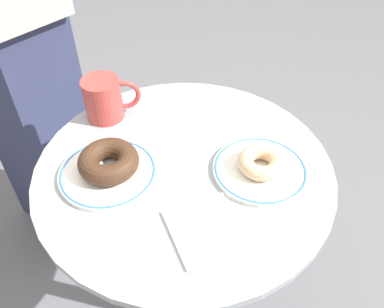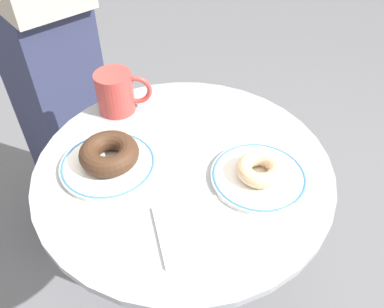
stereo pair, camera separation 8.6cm
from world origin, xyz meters
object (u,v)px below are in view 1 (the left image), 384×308
(coffee_mug, at_px, (106,99))
(person_figure, at_px, (4,31))
(plate_left, at_px, (109,173))
(paper_napkin, at_px, (207,229))
(plate_right, at_px, (261,170))
(donut_glazed, at_px, (262,162))
(cafe_table, at_px, (186,234))
(donut_chocolate, at_px, (109,161))

(coffee_mug, xyz_separation_m, person_figure, (-0.32, 0.29, 0.03))
(person_figure, bearing_deg, coffee_mug, -42.40)
(plate_left, distance_m, paper_napkin, 0.25)
(coffee_mug, bearing_deg, paper_napkin, -57.20)
(plate_right, xyz_separation_m, person_figure, (-0.67, 0.50, 0.08))
(donut_glazed, bearing_deg, plate_left, 179.89)
(coffee_mug, bearing_deg, plate_right, -30.25)
(plate_right, xyz_separation_m, paper_napkin, (-0.12, -0.15, -0.00))
(cafe_table, relative_size, donut_glazed, 7.91)
(cafe_table, height_order, person_figure, person_figure)
(paper_napkin, xyz_separation_m, person_figure, (-0.55, 0.64, 0.08))
(cafe_table, bearing_deg, paper_napkin, -77.16)
(plate_left, bearing_deg, cafe_table, 7.55)
(plate_right, relative_size, paper_napkin, 1.47)
(plate_right, bearing_deg, cafe_table, 172.22)
(cafe_table, bearing_deg, plate_left, -172.45)
(plate_right, bearing_deg, person_figure, 143.43)
(coffee_mug, distance_m, person_figure, 0.44)
(cafe_table, height_order, paper_napkin, paper_napkin)
(cafe_table, relative_size, paper_napkin, 5.72)
(plate_left, height_order, person_figure, person_figure)
(cafe_table, distance_m, paper_napkin, 0.31)
(donut_chocolate, bearing_deg, plate_left, -127.00)
(plate_left, height_order, coffee_mug, coffee_mug)
(donut_chocolate, relative_size, person_figure, 0.07)
(plate_left, bearing_deg, person_figure, 125.07)
(donut_chocolate, bearing_deg, cafe_table, 5.62)
(plate_right, distance_m, person_figure, 0.84)
(paper_napkin, height_order, person_figure, person_figure)
(donut_chocolate, xyz_separation_m, donut_glazed, (0.32, -0.01, -0.01))
(cafe_table, distance_m, person_figure, 0.77)
(coffee_mug, height_order, person_figure, person_figure)
(plate_left, bearing_deg, donut_glazed, -0.11)
(donut_glazed, distance_m, paper_napkin, 0.19)
(paper_napkin, distance_m, coffee_mug, 0.42)
(plate_left, xyz_separation_m, paper_napkin, (0.20, -0.15, -0.00))
(paper_napkin, relative_size, coffee_mug, 1.00)
(donut_chocolate, bearing_deg, coffee_mug, 98.91)
(plate_left, relative_size, paper_napkin, 1.51)
(donut_glazed, height_order, paper_napkin, donut_glazed)
(plate_left, distance_m, plate_right, 0.32)
(donut_glazed, distance_m, coffee_mug, 0.40)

